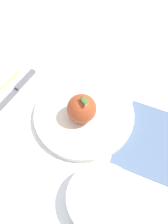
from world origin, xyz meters
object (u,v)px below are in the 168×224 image
object	(u,v)px
dinner_plate	(84,114)
side_bowl	(102,199)
linen_napkin	(150,139)
apple	(82,109)
knife	(13,93)

from	to	relation	value
dinner_plate	side_bowl	world-z (taller)	side_bowl
dinner_plate	linen_napkin	xyz separation A→B (m)	(0.15, 0.07, -0.01)
linen_napkin	dinner_plate	bearing A→B (deg)	-154.19
apple	linen_napkin	distance (m)	0.18
side_bowl	apple	bearing A→B (deg)	150.27
side_bowl	linen_napkin	bearing A→B (deg)	97.57
side_bowl	linen_napkin	xyz separation A→B (m)	(-0.02, 0.18, -0.02)
side_bowl	knife	xyz separation A→B (m)	(-0.35, 0.01, -0.02)
knife	linen_napkin	distance (m)	0.37
dinner_plate	apple	bearing A→B (deg)	-66.70
dinner_plate	apple	xyz separation A→B (m)	(0.01, -0.01, 0.04)
dinner_plate	linen_napkin	bearing A→B (deg)	25.81
knife	side_bowl	bearing A→B (deg)	-2.11
dinner_plate	linen_napkin	size ratio (longest dim) A/B	1.33
dinner_plate	side_bowl	size ratio (longest dim) A/B	1.76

